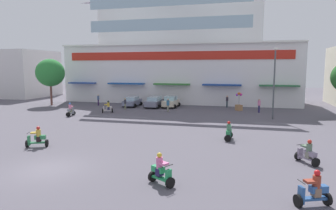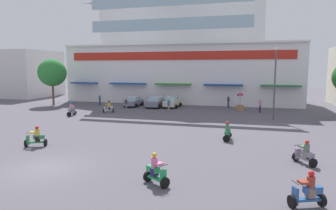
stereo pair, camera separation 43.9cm
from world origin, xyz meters
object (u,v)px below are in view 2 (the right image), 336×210
(scooter_rider_2, at_px, (308,192))
(streetlamp_near, at_px, (275,78))
(scooter_rider_1, at_px, (305,154))
(pedestrian_2, at_px, (260,105))
(pedestrian_1, at_px, (169,104))
(pedestrian_3, at_px, (228,101))
(balloon_vendor_cart, at_px, (240,104))
(parked_car_0, at_px, (134,101))
(parked_car_1, at_px, (156,102))
(scooter_rider_5, at_px, (109,108))
(scooter_rider_4, at_px, (36,138))
(pedestrian_4, at_px, (126,103))
(scooter_rider_3, at_px, (156,171))
(plaza_tree_0, at_px, (52,73))
(parked_car_2, at_px, (172,102))
(pedestrian_0, at_px, (100,99))
(scooter_rider_0, at_px, (71,110))
(scooter_rider_6, at_px, (227,132))

(scooter_rider_2, distance_m, streetlamp_near, 21.68)
(scooter_rider_1, bearing_deg, pedestrian_2, 95.24)
(pedestrian_1, height_order, pedestrian_3, pedestrian_1)
(scooter_rider_2, bearing_deg, balloon_vendor_cart, 97.29)
(parked_car_0, xyz_separation_m, scooter_rider_2, (18.57, -27.71, -0.08))
(scooter_rider_1, distance_m, pedestrian_3, 25.01)
(parked_car_1, xyz_separation_m, scooter_rider_2, (15.17, -27.61, -0.13))
(scooter_rider_2, xyz_separation_m, scooter_rider_5, (-19.38, 21.29, -0.02))
(parked_car_1, height_order, streetlamp_near, streetlamp_near)
(scooter_rider_4, height_order, pedestrian_4, pedestrian_4)
(scooter_rider_3, distance_m, balloon_vendor_cart, 26.88)
(pedestrian_3, distance_m, pedestrian_4, 14.31)
(plaza_tree_0, height_order, balloon_vendor_cart, plaza_tree_0)
(scooter_rider_1, xyz_separation_m, scooter_rider_2, (-0.85, -5.81, 0.03))
(plaza_tree_0, bearing_deg, pedestrian_3, 8.86)
(parked_car_2, bearing_deg, scooter_rider_2, -65.35)
(pedestrian_0, distance_m, pedestrian_1, 12.23)
(scooter_rider_5, height_order, pedestrian_1, pedestrian_1)
(scooter_rider_4, bearing_deg, pedestrian_0, 107.16)
(scooter_rider_2, bearing_deg, pedestrian_2, 92.21)
(pedestrian_2, xyz_separation_m, pedestrian_3, (-4.18, 4.05, -0.03))
(parked_car_1, bearing_deg, scooter_rider_4, -94.47)
(pedestrian_2, relative_size, pedestrian_4, 1.11)
(scooter_rider_0, xyz_separation_m, pedestrian_4, (4.11, 6.56, 0.25))
(scooter_rider_5, relative_size, pedestrian_0, 0.91)
(parked_car_0, bearing_deg, parked_car_2, 3.93)
(pedestrian_2, relative_size, pedestrian_3, 1.04)
(scooter_rider_6, distance_m, pedestrian_3, 19.59)
(plaza_tree_0, xyz_separation_m, scooter_rider_6, (26.95, -15.54, -4.23))
(scooter_rider_6, xyz_separation_m, balloon_vendor_cart, (0.43, 16.78, 0.30))
(scooter_rider_1, bearing_deg, pedestrian_4, 135.85)
(parked_car_1, distance_m, scooter_rider_0, 12.16)
(scooter_rider_1, bearing_deg, scooter_rider_3, -145.07)
(parked_car_1, relative_size, scooter_rider_4, 2.87)
(scooter_rider_2, height_order, scooter_rider_5, scooter_rider_2)
(scooter_rider_0, relative_size, balloon_vendor_cart, 0.65)
(scooter_rider_1, distance_m, scooter_rider_4, 17.81)
(scooter_rider_0, xyz_separation_m, scooter_rider_6, (18.50, -7.32, -0.04))
(scooter_rider_3, bearing_deg, scooter_rider_2, -5.26)
(parked_car_0, height_order, balloon_vendor_cart, balloon_vendor_cart)
(scooter_rider_3, bearing_deg, parked_car_1, 107.63)
(parked_car_2, distance_m, scooter_rider_1, 26.19)
(pedestrian_1, xyz_separation_m, pedestrian_3, (7.02, 6.33, -0.01))
(scooter_rider_4, height_order, pedestrian_0, pedestrian_0)
(plaza_tree_0, xyz_separation_m, scooter_rider_5, (11.50, -4.78, -4.23))
(parked_car_1, bearing_deg, scooter_rider_2, -61.21)
(scooter_rider_3, distance_m, pedestrian_0, 31.91)
(scooter_rider_5, xyz_separation_m, pedestrian_1, (7.18, 2.45, 0.36))
(pedestrian_3, xyz_separation_m, pedestrian_4, (-13.14, -5.67, -0.06))
(parked_car_2, distance_m, scooter_rider_2, 30.92)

